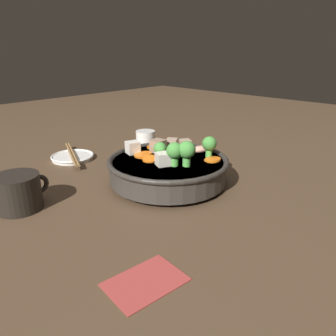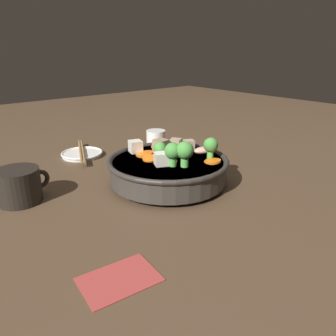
# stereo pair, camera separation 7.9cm
# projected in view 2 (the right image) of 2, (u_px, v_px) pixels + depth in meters

# --- Properties ---
(ground_plane) EXTENTS (3.00, 3.00, 0.00)m
(ground_plane) POSITION_uv_depth(u_px,v_px,m) (168.00, 183.00, 0.80)
(ground_plane) COLOR #4C3826
(stirfry_bowl) EXTENTS (0.29, 0.29, 0.12)m
(stirfry_bowl) POSITION_uv_depth(u_px,v_px,m) (168.00, 167.00, 0.79)
(stirfry_bowl) COLOR #38332D
(stirfry_bowl) RESTS_ON ground_plane
(side_saucer) EXTENTS (0.13, 0.13, 0.01)m
(side_saucer) POSITION_uv_depth(u_px,v_px,m) (82.00, 154.00, 1.00)
(side_saucer) COLOR white
(side_saucer) RESTS_ON ground_plane
(tea_cup) EXTENTS (0.06, 0.06, 0.05)m
(tea_cup) POSITION_uv_depth(u_px,v_px,m) (156.00, 138.00, 1.10)
(tea_cup) COLOR white
(tea_cup) RESTS_ON ground_plane
(dark_mug) EXTENTS (0.11, 0.09, 0.07)m
(dark_mug) POSITION_uv_depth(u_px,v_px,m) (19.00, 186.00, 0.70)
(dark_mug) COLOR black
(dark_mug) RESTS_ON ground_plane
(napkin) EXTENTS (0.12, 0.09, 0.00)m
(napkin) POSITION_uv_depth(u_px,v_px,m) (119.00, 279.00, 0.47)
(napkin) COLOR #A33833
(napkin) RESTS_ON ground_plane
(chopsticks_pair) EXTENTS (0.11, 0.21, 0.01)m
(chopsticks_pair) POSITION_uv_depth(u_px,v_px,m) (82.00, 151.00, 1.00)
(chopsticks_pair) COLOR olive
(chopsticks_pair) RESTS_ON side_saucer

